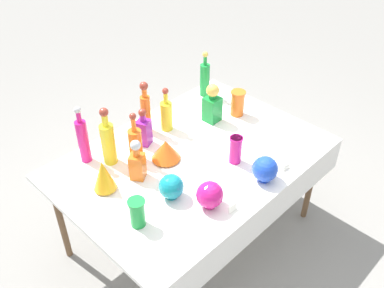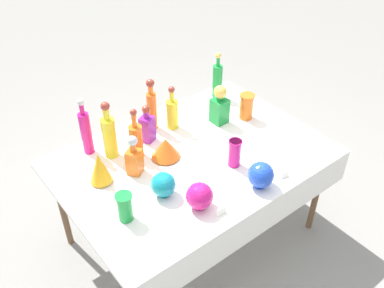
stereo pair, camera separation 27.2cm
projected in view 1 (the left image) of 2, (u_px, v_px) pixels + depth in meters
ground_plane at (192, 234)px, 3.24m from camera, size 40.00×40.00×0.00m
display_table at (195, 164)px, 2.80m from camera, size 1.71×1.20×0.76m
tall_bottle_0 at (146, 110)px, 2.91m from camera, size 0.07×0.07×0.39m
tall_bottle_1 at (166, 114)px, 2.95m from camera, size 0.08×0.08×0.33m
tall_bottle_2 at (83, 139)px, 2.65m from camera, size 0.07×0.07×0.40m
tall_bottle_3 at (108, 141)px, 2.64m from camera, size 0.09×0.09×0.40m
tall_bottle_4 at (135, 143)px, 2.68m from camera, size 0.09×0.09×0.36m
tall_bottle_5 at (205, 78)px, 3.31m from camera, size 0.08×0.08×0.37m
square_decanter_0 at (137, 162)px, 2.55m from camera, size 0.12×0.12×0.28m
square_decanter_1 at (212, 104)px, 3.03m from camera, size 0.11×0.11×0.30m
square_decanter_2 at (144, 130)px, 2.82m from camera, size 0.11×0.11×0.27m
slender_vase_0 at (137, 212)px, 2.26m from camera, size 0.10×0.10×0.17m
slender_vase_1 at (236, 149)px, 2.68m from camera, size 0.09×0.09×0.19m
slender_vase_2 at (238, 102)px, 3.12m from camera, size 0.11×0.11×0.19m
fluted_vase_0 at (166, 150)px, 2.71m from camera, size 0.19×0.19×0.15m
fluted_vase_1 at (104, 175)px, 2.47m from camera, size 0.14×0.14×0.21m
round_bowl_0 at (171, 187)px, 2.44m from camera, size 0.15×0.15×0.15m
round_bowl_1 at (265, 169)px, 2.55m from camera, size 0.16×0.16×0.17m
round_bowl_2 at (210, 195)px, 2.38m from camera, size 0.16×0.16×0.16m
price_tag_left at (286, 167)px, 2.67m from camera, size 0.06×0.02×0.03m
price_tag_center at (232, 208)px, 2.38m from camera, size 0.06×0.02×0.04m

